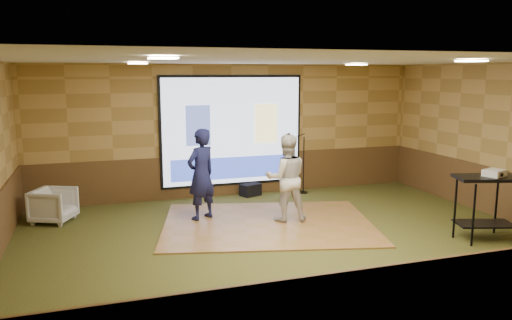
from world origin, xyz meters
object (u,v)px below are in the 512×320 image
object	(u,v)px
projector_screen	(233,132)
duffel_bag	(250,190)
player_right	(286,178)
projector	(494,173)
mic_stand	(301,172)
av_table	(487,194)
banquet_chair	(54,205)
dance_floor	(268,223)
player_left	(201,174)

from	to	relation	value
projector_screen	duffel_bag	xyz separation A→B (m)	(0.37, -0.19, -1.34)
player_right	projector	size ratio (longest dim) A/B	4.93
mic_stand	av_table	bearing A→B (deg)	-78.72
banquet_chair	mic_stand	bearing A→B (deg)	-57.80
dance_floor	player_left	xyz separation A→B (m)	(-1.12, 0.65, 0.89)
av_table	banquet_chair	xyz separation A→B (m)	(-7.03, 3.36, -0.47)
dance_floor	player_right	size ratio (longest dim) A/B	2.35
projector_screen	banquet_chair	world-z (taller)	projector_screen
projector_screen	projector	world-z (taller)	projector_screen
projector_screen	duffel_bag	bearing A→B (deg)	-27.01
player_right	projector	world-z (taller)	player_right
projector	duffel_bag	xyz separation A→B (m)	(-2.95, 4.20, -1.01)
mic_stand	player_left	bearing A→B (deg)	-162.49
dance_floor	banquet_chair	world-z (taller)	banquet_chair
av_table	projector	world-z (taller)	projector
player_right	av_table	distance (m)	3.47
projector	banquet_chair	xyz separation A→B (m)	(-7.12, 3.39, -0.83)
dance_floor	duffel_bag	world-z (taller)	duffel_bag
player_right	player_left	bearing A→B (deg)	-12.41
banquet_chair	duffel_bag	distance (m)	4.26
av_table	mic_stand	size ratio (longest dim) A/B	0.76
dance_floor	projector_screen	bearing A→B (deg)	90.14
player_left	projector	world-z (taller)	player_left
player_right	duffel_bag	size ratio (longest dim) A/B	3.70
projector_screen	dance_floor	xyz separation A→B (m)	(0.01, -2.41, -1.46)
dance_floor	projector	xyz separation A→B (m)	(3.31, -1.98, 1.14)
banquet_chair	av_table	bearing A→B (deg)	-90.67
dance_floor	mic_stand	size ratio (longest dim) A/B	2.68
player_left	mic_stand	world-z (taller)	player_left
mic_stand	player_right	bearing A→B (deg)	-130.99
av_table	player_right	bearing A→B (deg)	144.66
projector	duffel_bag	world-z (taller)	projector
av_table	duffel_bag	size ratio (longest dim) A/B	2.47
dance_floor	player_right	distance (m)	0.92
duffel_bag	projector	bearing A→B (deg)	-54.93
projector	banquet_chair	world-z (taller)	projector
projector_screen	duffel_bag	size ratio (longest dim) A/B	7.46
player_left	projector	size ratio (longest dim) A/B	5.23
mic_stand	duffel_bag	distance (m)	1.27
projector	mic_stand	distance (m)	4.48
dance_floor	mic_stand	xyz separation A→B (m)	(1.58, 2.10, 0.48)
dance_floor	projector	bearing A→B (deg)	-30.91
player_left	duffel_bag	size ratio (longest dim) A/B	3.93
projector_screen	player_right	distance (m)	2.47
mic_stand	banquet_chair	distance (m)	5.44
dance_floor	player_left	size ratio (longest dim) A/B	2.21
mic_stand	banquet_chair	bearing A→B (deg)	176.60
player_right	mic_stand	size ratio (longest dim) A/B	1.14
projector_screen	duffel_bag	world-z (taller)	projector_screen
mic_stand	banquet_chair	size ratio (longest dim) A/B	2.03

